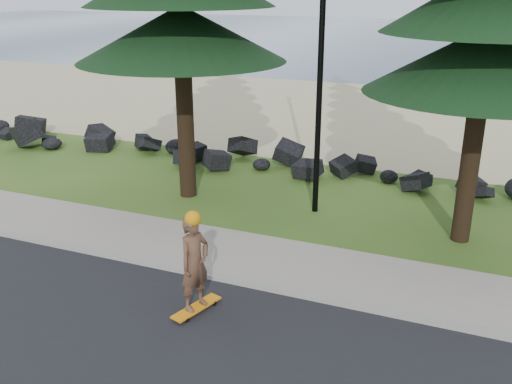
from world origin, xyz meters
TOP-DOWN VIEW (x-y plane):
  - ground at (0.00, 0.00)m, footprint 160.00×160.00m
  - kerb at (0.00, -0.90)m, footprint 160.00×0.20m
  - sidewalk at (0.00, 0.20)m, footprint 160.00×2.00m
  - beach_sand at (0.00, 14.50)m, footprint 160.00×15.00m
  - ocean at (0.00, 51.00)m, footprint 160.00×58.00m
  - seawall_boulders at (0.00, 5.60)m, footprint 60.00×2.40m
  - lamp_post at (0.00, 3.20)m, footprint 0.25×0.14m
  - skateboarder at (-0.57, -2.09)m, footprint 0.57×1.05m

SIDE VIEW (x-z plane):
  - ground at x=0.00m, z-range 0.00..0.00m
  - seawall_boulders at x=0.00m, z-range -0.55..0.55m
  - ocean at x=0.00m, z-range 0.00..0.01m
  - beach_sand at x=0.00m, z-range 0.00..0.01m
  - sidewalk at x=0.00m, z-range 0.00..0.08m
  - kerb at x=0.00m, z-range 0.00..0.10m
  - skateboarder at x=-0.57m, z-range 0.01..1.91m
  - lamp_post at x=0.00m, z-range 0.06..8.20m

